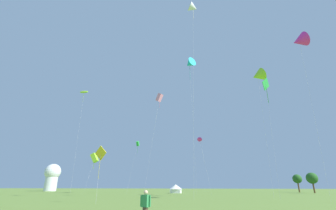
% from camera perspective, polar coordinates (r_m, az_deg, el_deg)
% --- Properties ---
extents(kite_pink_box, '(3.28, 2.48, 21.32)m').
position_cam_1_polar(kite_pink_box, '(49.96, -2.18, 1.84)').
color(kite_pink_box, pink).
rests_on(kite_pink_box, ground).
extents(kite_lime_delta, '(3.79, 3.41, 27.12)m').
position_cam_1_polar(kite_lime_delta, '(55.14, 21.68, 6.87)').
color(kite_lime_delta, '#99DB2D').
rests_on(kite_lime_delta, ground).
extents(kite_magenta_parafoil, '(3.12, 3.36, 12.85)m').
position_cam_1_polar(kite_magenta_parafoil, '(54.21, 7.97, -8.59)').
color(kite_magenta_parafoil, '#E02DA3').
rests_on(kite_magenta_parafoil, ground).
extents(kite_green_diamond, '(1.90, 3.14, 22.64)m').
position_cam_1_polar(kite_green_diamond, '(49.70, 23.44, 4.51)').
color(kite_green_diamond, green).
rests_on(kite_green_diamond, ground).
extents(kite_magenta_delta, '(2.92, 3.11, 26.56)m').
position_cam_1_polar(kite_magenta_delta, '(45.49, 30.17, 13.80)').
color(kite_magenta_delta, '#E02DA3').
rests_on(kite_magenta_delta, ground).
extents(kite_lime_parafoil, '(2.64, 2.35, 28.14)m').
position_cam_1_polar(kite_lime_parafoil, '(70.32, -20.41, 3.03)').
color(kite_lime_parafoil, '#99DB2D').
rests_on(kite_lime_parafoil, ground).
extents(kite_cyan_delta, '(4.17, 4.16, 39.19)m').
position_cam_1_polar(kite_cyan_delta, '(71.17, 5.48, 10.33)').
color(kite_cyan_delta, '#1EB7CC').
rests_on(kite_cyan_delta, ground).
extents(kite_yellow_diamond, '(1.92, 2.02, 6.99)m').
position_cam_1_polar(kite_yellow_diamond, '(31.64, -16.63, -11.86)').
color(kite_yellow_diamond, yellow).
rests_on(kite_yellow_diamond, ground).
extents(kite_lime_box, '(2.48, 3.17, 11.57)m').
position_cam_1_polar(kite_lime_box, '(74.28, -18.03, -12.54)').
color(kite_lime_box, '#99DB2D').
rests_on(kite_lime_box, ground).
extents(kite_white_delta, '(2.85, 2.78, 38.39)m').
position_cam_1_polar(kite_white_delta, '(51.90, 6.35, 23.15)').
color(kite_white_delta, white).
rests_on(kite_white_delta, ground).
extents(kite_green_box, '(2.32, 2.36, 14.49)m').
position_cam_1_polar(kite_green_box, '(68.27, -7.64, -9.67)').
color(kite_green_box, green).
rests_on(kite_green_box, ground).
extents(person_spectator, '(0.57, 0.34, 1.73)m').
position_cam_1_polar(person_spectator, '(12.86, -5.73, -24.48)').
color(person_spectator, '#473828').
rests_on(person_spectator, ground).
extents(festival_tent_left, '(3.70, 3.70, 2.40)m').
position_cam_1_polar(festival_tent_left, '(70.31, 1.96, -20.24)').
color(festival_tent_left, white).
rests_on(festival_tent_left, ground).
extents(observatory_dome, '(6.40, 6.40, 10.80)m').
position_cam_1_polar(observatory_dome, '(109.84, -27.16, -15.57)').
color(observatory_dome, white).
rests_on(observatory_dome, ground).
extents(tree_distant_left, '(2.92, 2.92, 5.72)m').
position_cam_1_polar(tree_distant_left, '(91.46, 29.78, -15.88)').
color(tree_distant_left, brown).
rests_on(tree_distant_left, ground).
extents(tree_distant_right, '(3.21, 3.21, 5.78)m').
position_cam_1_polar(tree_distant_right, '(82.60, 32.51, -15.31)').
color(tree_distant_right, brown).
rests_on(tree_distant_right, ground).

